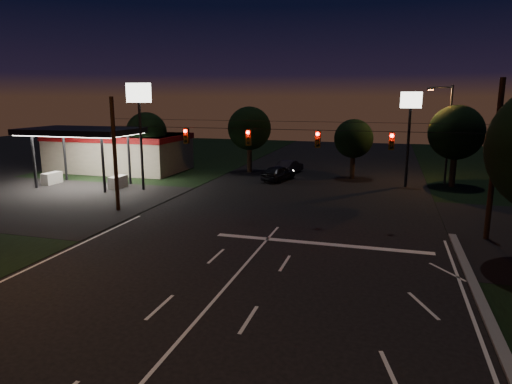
% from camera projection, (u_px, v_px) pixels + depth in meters
% --- Properties ---
extents(ground, '(140.00, 140.00, 0.00)m').
position_uv_depth(ground, '(180.00, 340.00, 15.28)').
color(ground, black).
rests_on(ground, ground).
extents(cross_street_left, '(20.00, 16.00, 0.02)m').
position_uv_depth(cross_street_left, '(36.00, 200.00, 35.80)').
color(cross_street_left, black).
rests_on(cross_street_left, ground).
extents(stop_bar, '(12.00, 0.50, 0.01)m').
position_uv_depth(stop_bar, '(320.00, 244.00, 25.26)').
color(stop_bar, silver).
rests_on(stop_bar, ground).
extents(utility_pole_right, '(0.30, 0.30, 9.00)m').
position_uv_depth(utility_pole_right, '(486.00, 239.00, 26.08)').
color(utility_pole_right, black).
rests_on(utility_pole_right, ground).
extents(utility_pole_left, '(0.28, 0.28, 8.00)m').
position_uv_depth(utility_pole_left, '(118.00, 210.00, 32.66)').
color(utility_pole_left, black).
rests_on(utility_pole_left, ground).
extents(signal_span, '(24.00, 0.40, 1.56)m').
position_uv_depth(signal_span, '(282.00, 138.00, 28.21)').
color(signal_span, black).
rests_on(signal_span, ground).
extents(gas_station, '(14.20, 16.10, 5.25)m').
position_uv_depth(gas_station, '(117.00, 149.00, 49.33)').
color(gas_station, gray).
rests_on(gas_station, ground).
extents(pole_sign_left_near, '(2.20, 0.30, 9.10)m').
position_uv_depth(pole_sign_left_near, '(139.00, 109.00, 38.36)').
color(pole_sign_left_near, black).
rests_on(pole_sign_left_near, ground).
extents(pole_sign_right, '(1.80, 0.30, 8.40)m').
position_uv_depth(pole_sign_right, '(410.00, 117.00, 39.99)').
color(pole_sign_right, black).
rests_on(pole_sign_right, ground).
extents(street_light_right_far, '(2.20, 0.35, 9.00)m').
position_uv_depth(street_light_right_far, '(446.00, 128.00, 41.18)').
color(street_light_right_far, black).
rests_on(street_light_right_far, ground).
extents(tree_far_a, '(4.20, 4.20, 6.42)m').
position_uv_depth(tree_far_a, '(147.00, 133.00, 47.63)').
color(tree_far_a, black).
rests_on(tree_far_a, ground).
extents(tree_far_b, '(4.60, 4.60, 6.98)m').
position_uv_depth(tree_far_b, '(250.00, 129.00, 48.58)').
color(tree_far_b, black).
rests_on(tree_far_b, ground).
extents(tree_far_c, '(3.80, 3.80, 5.86)m').
position_uv_depth(tree_far_c, '(354.00, 139.00, 44.75)').
color(tree_far_c, black).
rests_on(tree_far_c, ground).
extents(tree_far_d, '(4.80, 4.80, 7.30)m').
position_uv_depth(tree_far_d, '(456.00, 133.00, 40.24)').
color(tree_far_d, black).
rests_on(tree_far_d, ground).
extents(car_oncoming_a, '(2.84, 4.74, 1.51)m').
position_uv_depth(car_oncoming_a, '(278.00, 173.00, 44.06)').
color(car_oncoming_a, black).
rests_on(car_oncoming_a, ground).
extents(car_oncoming_b, '(2.30, 4.54, 1.43)m').
position_uv_depth(car_oncoming_b, '(289.00, 167.00, 48.23)').
color(car_oncoming_b, black).
rests_on(car_oncoming_b, ground).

